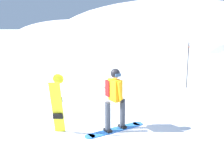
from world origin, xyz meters
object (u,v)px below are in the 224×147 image
at_px(snowboarder_main, 115,98).
at_px(rock_dark, 108,88).
at_px(piste_marker_near, 188,62).
at_px(spare_snowboard, 58,105).

distance_m(snowboarder_main, rock_dark, 4.73).
xyz_separation_m(snowboarder_main, piste_marker_near, (3.22, 4.85, 0.29)).
xyz_separation_m(snowboarder_main, spare_snowboard, (-1.47, -0.33, -0.11)).
bearing_deg(piste_marker_near, rock_dark, -176.48).
bearing_deg(rock_dark, spare_snowboard, -102.44).
bearing_deg(snowboarder_main, piste_marker_near, 56.43).
bearing_deg(piste_marker_near, snowboarder_main, -123.57).
relative_size(spare_snowboard, rock_dark, 4.11).
bearing_deg(snowboarder_main, rock_dark, 94.66).
relative_size(snowboarder_main, spare_snowboard, 1.07).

